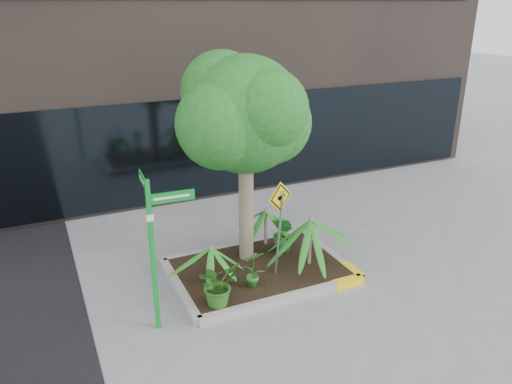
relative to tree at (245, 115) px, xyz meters
name	(u,v)px	position (x,y,z in m)	size (l,w,h in m)	color
ground	(256,283)	(-0.14, -0.79, -3.03)	(80.00, 80.00, 0.00)	gray
planter	(261,269)	(0.09, -0.51, -2.93)	(3.35, 2.36, 0.15)	#9E9E99
tree	(245,115)	(0.00, 0.00, 0.00)	(2.77, 2.45, 4.15)	gray
palm_front	(311,220)	(1.01, -0.76, -1.95)	(1.11, 1.11, 1.24)	gray
palm_left	(211,248)	(-0.96, -0.64, -2.18)	(0.85, 0.85, 0.94)	gray
palm_back	(266,211)	(0.61, 0.37, -2.13)	(0.90, 0.90, 1.01)	gray
shrub_a	(218,284)	(-1.09, -1.34, -2.50)	(0.69, 0.69, 0.77)	#285D1A
shrub_b	(283,234)	(0.79, -0.06, -2.51)	(0.41, 0.41, 0.74)	#227129
shrub_c	(253,268)	(-0.33, -1.08, -2.51)	(0.39, 0.39, 0.74)	#2C7524
shrub_d	(283,233)	(0.80, -0.05, -2.51)	(0.41, 0.41, 0.75)	#1E6921
street_sign_post	(154,238)	(-2.09, -1.31, -1.46)	(0.75, 0.75, 2.54)	#0D932A
cattle_sign	(280,213)	(0.27, -0.91, -1.63)	(0.54, 0.22, 1.85)	slate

